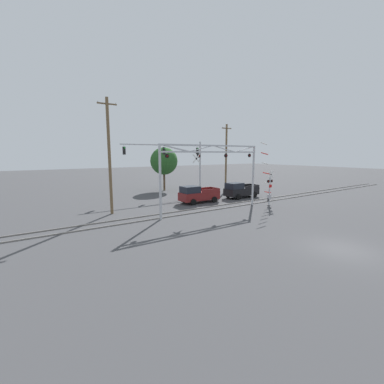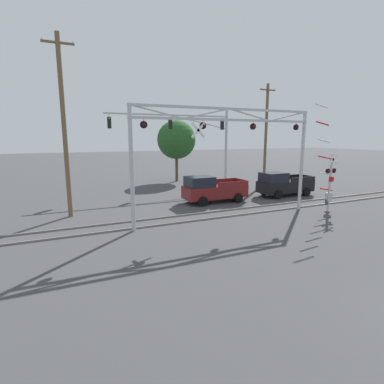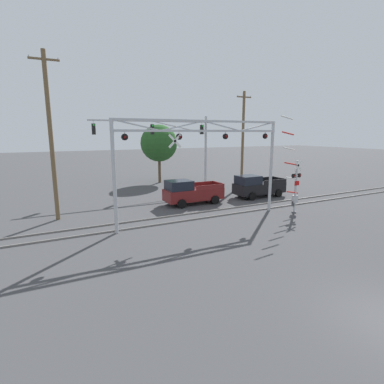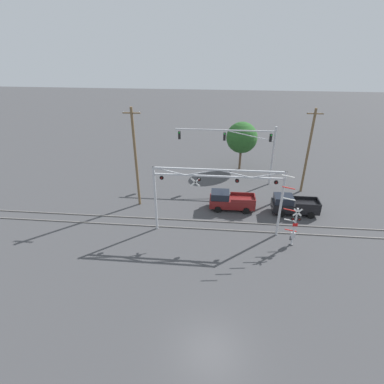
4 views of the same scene
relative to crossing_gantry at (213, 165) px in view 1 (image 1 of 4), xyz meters
The scene contains 11 objects.
ground_plane 13.58m from the crossing_gantry, 89.93° to the right, with size 200.00×200.00×0.00m, color #424244.
rail_track_near 4.70m from the crossing_gantry, 87.05° to the left, with size 80.00×0.08×0.10m, color gray.
rail_track_far 4.99m from the crossing_gantry, 89.51° to the left, with size 80.00×0.08×0.10m, color gray.
crossing_gantry is the anchor object (origin of this frame).
crossing_signal_mast 7.45m from the crossing_gantry, 11.86° to the right, with size 2.25×0.35×7.03m.
traffic_signal_span 11.88m from the crossing_gantry, 72.98° to the left, with size 12.25×0.39×7.58m.
pickup_truck_lead 6.06m from the crossing_gantry, 72.67° to the left, with size 4.94×2.10×2.07m.
pickup_truck_following 9.92m from the crossing_gantry, 27.62° to the left, with size 4.90×2.10×2.07m.
utility_pole_left 9.97m from the crossing_gantry, 152.09° to the left, with size 1.80×0.28×10.96m.
utility_pole_right 14.12m from the crossing_gantry, 43.07° to the left, with size 1.80×0.28×10.17m.
background_tree_beyond_span 16.35m from the crossing_gantry, 79.22° to the left, with size 4.29×4.29×6.81m.
Camera 1 is at (-16.03, -7.32, 5.82)m, focal length 24.00 mm.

